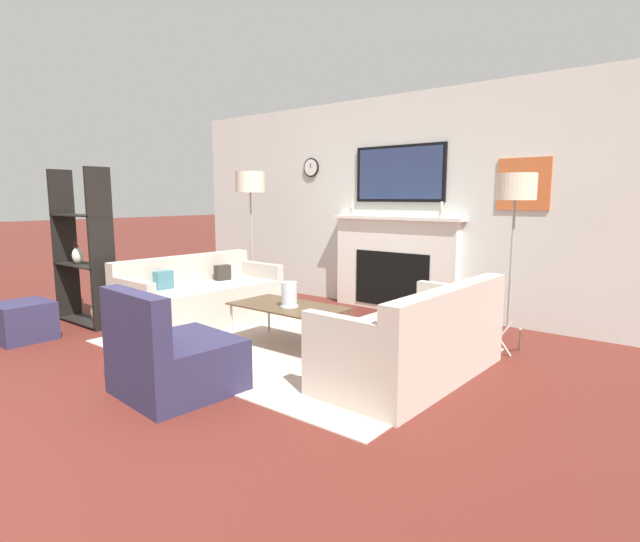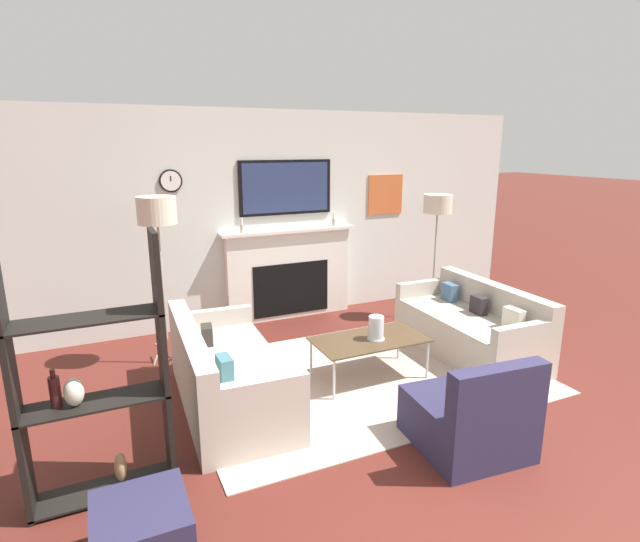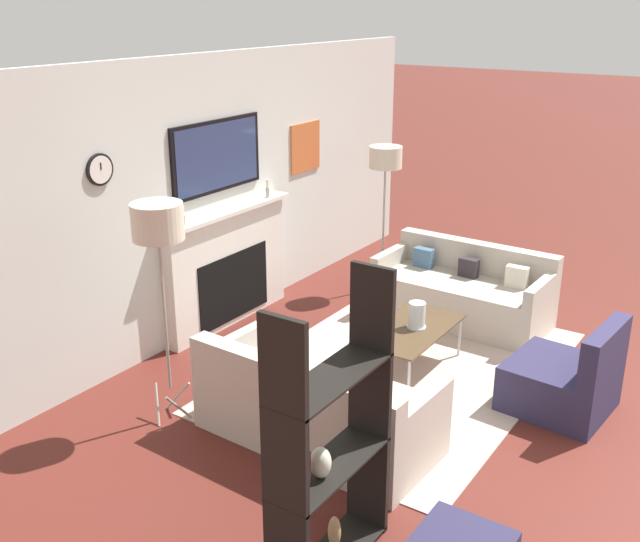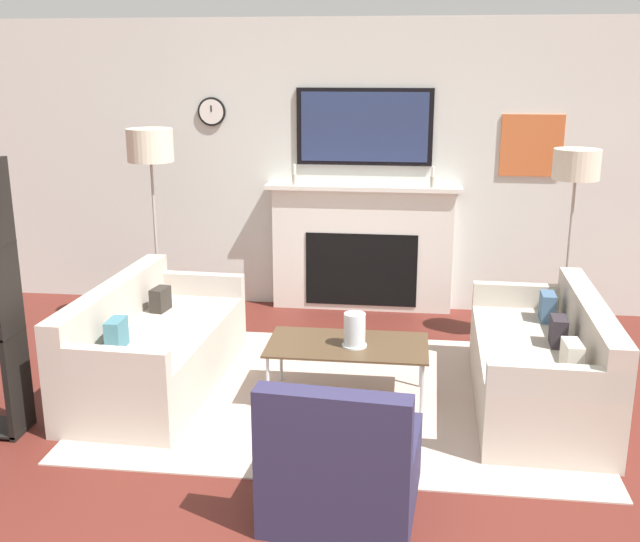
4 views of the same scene
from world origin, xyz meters
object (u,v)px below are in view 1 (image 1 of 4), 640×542
object	(u,v)px
coffee_table	(288,308)
armchair	(172,359)
floor_lamp_left	(250,184)
couch_right	(416,342)
floor_lamp_right	(516,190)
shelf_unit	(83,254)
ottoman	(23,321)
couch_left	(200,299)
hurricane_candle	(289,296)

from	to	relation	value
coffee_table	armchair	bearing A→B (deg)	-86.12
floor_lamp_left	couch_right	bearing A→B (deg)	-20.34
coffee_table	couch_right	bearing A→B (deg)	2.51
couch_right	floor_lamp_right	bearing A→B (deg)	73.35
coffee_table	shelf_unit	world-z (taller)	shelf_unit
couch_right	coffee_table	world-z (taller)	couch_right
couch_right	shelf_unit	size ratio (longest dim) A/B	1.01
ottoman	armchair	bearing A→B (deg)	2.88
couch_right	armchair	distance (m)	1.89
couch_left	hurricane_candle	size ratio (longest dim) A/B	7.77
floor_lamp_left	floor_lamp_right	size ratio (longest dim) A/B	1.07
floor_lamp_left	armchair	bearing A→B (deg)	-54.11
armchair	ottoman	size ratio (longest dim) A/B	1.68
floor_lamp_right	shelf_unit	size ratio (longest dim) A/B	0.94
couch_left	armchair	distance (m)	2.08
couch_left	armchair	world-z (taller)	armchair
floor_lamp_left	ottoman	world-z (taller)	floor_lamp_left
couch_left	floor_lamp_right	bearing A→B (deg)	20.30
armchair	coffee_table	distance (m)	1.37
ottoman	hurricane_candle	bearing A→B (deg)	31.75
shelf_unit	ottoman	distance (m)	0.97
coffee_table	floor_lamp_right	size ratio (longest dim) A/B	0.67
couch_left	hurricane_candle	xyz separation A→B (m)	(1.47, -0.10, 0.24)
hurricane_candle	floor_lamp_left	xyz separation A→B (m)	(-1.82, 1.24, 1.09)
couch_right	hurricane_candle	xyz separation A→B (m)	(-1.28, -0.09, 0.23)
coffee_table	floor_lamp_left	distance (m)	2.46
coffee_table	ottoman	distance (m)	2.73
coffee_table	floor_lamp_right	xyz separation A→B (m)	(1.68, 1.21, 1.11)
couch_right	couch_left	bearing A→B (deg)	179.95
armchair	hurricane_candle	size ratio (longest dim) A/B	3.58
couch_left	couch_right	size ratio (longest dim) A/B	1.04
armchair	ottoman	xyz separation A→B (m)	(-2.38, -0.12, -0.06)
coffee_table	shelf_unit	distance (m)	2.61
hurricane_candle	ottoman	size ratio (longest dim) A/B	0.47
floor_lamp_right	shelf_unit	world-z (taller)	shelf_unit
coffee_table	hurricane_candle	world-z (taller)	hurricane_candle
coffee_table	floor_lamp_right	bearing A→B (deg)	35.76
floor_lamp_right	armchair	bearing A→B (deg)	-121.67
couch_left	shelf_unit	distance (m)	1.41
armchair	shelf_unit	size ratio (longest dim) A/B	0.48
ottoman	floor_lamp_left	bearing A→B (deg)	79.04
hurricane_candle	shelf_unit	world-z (taller)	shelf_unit
floor_lamp_right	hurricane_candle	bearing A→B (deg)	-142.64
couch_right	shelf_unit	xyz separation A→B (m)	(-3.80, -0.80, 0.51)
couch_left	hurricane_candle	bearing A→B (deg)	-3.71
couch_right	floor_lamp_left	xyz separation A→B (m)	(-3.10, 1.15, 1.32)
couch_left	coffee_table	world-z (taller)	couch_left
couch_right	armchair	world-z (taller)	armchair
coffee_table	floor_lamp_left	xyz separation A→B (m)	(-1.77, 1.21, 1.22)
coffee_table	floor_lamp_right	world-z (taller)	floor_lamp_right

